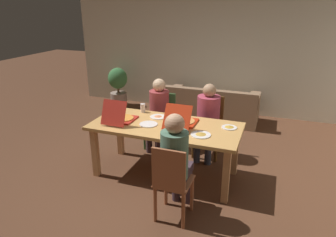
% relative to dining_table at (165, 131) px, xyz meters
% --- Properties ---
extents(ground_plane, '(20.00, 20.00, 0.00)m').
position_rel_dining_table_xyz_m(ground_plane, '(0.00, 0.00, -0.67)').
color(ground_plane, '#563320').
extents(back_wall, '(6.63, 0.12, 2.66)m').
position_rel_dining_table_xyz_m(back_wall, '(0.00, 3.10, 0.65)').
color(back_wall, beige).
rests_on(back_wall, ground).
extents(dining_table, '(2.04, 0.93, 0.77)m').
position_rel_dining_table_xyz_m(dining_table, '(0.00, 0.00, 0.00)').
color(dining_table, tan).
rests_on(dining_table, ground).
extents(chair_0, '(0.43, 0.41, 0.95)m').
position_rel_dining_table_xyz_m(chair_0, '(0.41, 0.88, -0.17)').
color(chair_0, brown).
rests_on(chair_0, ground).
extents(person_0, '(0.35, 0.52, 1.19)m').
position_rel_dining_table_xyz_m(person_0, '(0.41, 0.74, 0.03)').
color(person_0, '#33384A').
rests_on(person_0, ground).
extents(chair_1, '(0.44, 0.44, 0.90)m').
position_rel_dining_table_xyz_m(chair_1, '(-0.42, 0.93, -0.16)').
color(chair_1, '#376736').
rests_on(chair_1, ground).
extents(person_1, '(0.32, 0.48, 1.19)m').
position_rel_dining_table_xyz_m(person_1, '(-0.42, 0.78, 0.03)').
color(person_1, '#422F36').
rests_on(person_1, ground).
extents(chair_2, '(0.39, 0.40, 0.93)m').
position_rel_dining_table_xyz_m(chair_2, '(0.41, -0.91, -0.17)').
color(chair_2, '#985636').
rests_on(chair_2, ground).
extents(person_2, '(0.30, 0.50, 1.26)m').
position_rel_dining_table_xyz_m(person_2, '(0.41, -0.77, 0.06)').
color(person_2, '#3F2D36').
rests_on(person_2, ground).
extents(pizza_box_0, '(0.36, 0.56, 0.33)m').
position_rel_dining_table_xyz_m(pizza_box_0, '(0.21, 0.10, 0.14)').
color(pizza_box_0, red).
rests_on(pizza_box_0, dining_table).
extents(pizza_box_1, '(0.35, 0.48, 0.34)m').
position_rel_dining_table_xyz_m(pizza_box_1, '(-0.64, -0.07, 0.14)').
color(pizza_box_1, '#AF251B').
rests_on(pizza_box_1, dining_table).
extents(plate_0, '(0.25, 0.25, 0.01)m').
position_rel_dining_table_xyz_m(plate_0, '(-0.22, -0.07, 0.10)').
color(plate_0, white).
rests_on(plate_0, dining_table).
extents(plate_1, '(0.25, 0.25, 0.03)m').
position_rel_dining_table_xyz_m(plate_1, '(0.54, -0.17, 0.10)').
color(plate_1, white).
rests_on(plate_1, dining_table).
extents(plate_2, '(0.23, 0.23, 0.03)m').
position_rel_dining_table_xyz_m(plate_2, '(-0.21, 0.24, 0.10)').
color(plate_2, white).
rests_on(plate_2, dining_table).
extents(plate_3, '(0.20, 0.20, 0.03)m').
position_rel_dining_table_xyz_m(plate_3, '(0.83, 0.19, 0.10)').
color(plate_3, white).
rests_on(plate_3, dining_table).
extents(drinking_glass_0, '(0.07, 0.07, 0.11)m').
position_rel_dining_table_xyz_m(drinking_glass_0, '(0.21, -0.18, 0.15)').
color(drinking_glass_0, silver).
rests_on(drinking_glass_0, dining_table).
extents(drinking_glass_1, '(0.07, 0.07, 0.14)m').
position_rel_dining_table_xyz_m(drinking_glass_1, '(-0.03, 0.38, 0.17)').
color(drinking_glass_1, '#DCCB67').
rests_on(drinking_glass_1, dining_table).
extents(drinking_glass_2, '(0.07, 0.07, 0.13)m').
position_rel_dining_table_xyz_m(drinking_glass_2, '(-0.51, 0.37, 0.16)').
color(drinking_glass_2, silver).
rests_on(drinking_glass_2, dining_table).
extents(couch, '(1.90, 0.80, 0.73)m').
position_rel_dining_table_xyz_m(couch, '(0.13, 2.40, -0.40)').
color(couch, '#8B6B4F').
rests_on(couch, ground).
extents(potted_plant, '(0.45, 0.45, 0.91)m').
position_rel_dining_table_xyz_m(potted_plant, '(-2.19, 2.62, -0.17)').
color(potted_plant, gray).
rests_on(potted_plant, ground).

